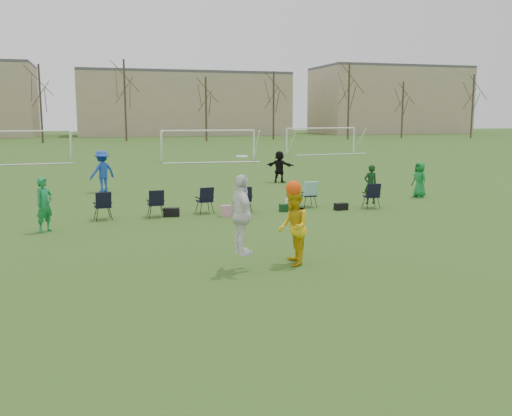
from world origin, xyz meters
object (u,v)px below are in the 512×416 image
object	(u,v)px
goal_mid	(208,137)
fielder_black	(280,167)
goal_right	(321,133)
fielder_blue	(102,171)
center_contest	(271,221)
goal_left	(19,138)
fielder_green_far	(420,180)
fielder_green_near	(44,205)

from	to	relation	value
goal_mid	fielder_black	bearing A→B (deg)	-83.05
fielder_black	goal_right	xyz separation A→B (m)	(11.21, 21.33, 1.08)
fielder_blue	center_contest	distance (m)	15.33
goal_mid	goal_right	xyz separation A→B (m)	(12.00, 6.00, 0.00)
fielder_blue	goal_left	distance (m)	19.65
fielder_blue	center_contest	size ratio (longest dim) A/B	0.74
fielder_green_far	center_contest	size ratio (longest dim) A/B	0.58
fielder_green_far	fielder_black	bearing A→B (deg)	-162.01
fielder_green_near	center_contest	xyz separation A→B (m)	(5.38, -5.81, 0.25)
goal_left	goal_right	size ratio (longest dim) A/B	1.01
fielder_black	center_contest	xyz separation A→B (m)	(-5.66, -16.41, 0.25)
fielder_black	center_contest	distance (m)	17.36
center_contest	goal_right	distance (m)	41.34
goal_mid	goal_right	size ratio (longest dim) A/B	1.01
goal_right	goal_mid	bearing A→B (deg)	-161.43
fielder_green_near	goal_right	xyz separation A→B (m)	(22.26, 31.92, 1.08)
fielder_green_far	goal_right	world-z (taller)	goal_right
fielder_green_near	fielder_black	world-z (taller)	fielder_green_near
center_contest	fielder_green_far	bearing A→B (deg)	43.86
fielder_green_near	fielder_blue	size ratio (longest dim) A/B	0.87
fielder_green_far	fielder_black	distance (m)	8.14
fielder_green_near	goal_left	distance (m)	28.19
goal_right	center_contest	bearing A→B (deg)	-122.09
fielder_blue	fielder_black	bearing A→B (deg)	157.27
fielder_blue	goal_right	bearing A→B (deg)	-163.68
fielder_black	goal_mid	distance (m)	15.38
goal_right	fielder_blue	bearing A→B (deg)	-139.78
goal_left	fielder_green_near	bearing A→B (deg)	-87.36
goal_left	goal_mid	size ratio (longest dim) A/B	1.00
goal_left	goal_mid	bearing A→B (deg)	-13.13
goal_left	fielder_blue	bearing A→B (deg)	-78.35
fielder_black	goal_left	bearing A→B (deg)	-8.85
goal_mid	goal_left	bearing A→B (deg)	175.87
fielder_blue	center_contest	xyz separation A→B (m)	(3.50, -14.93, 0.12)
fielder_green_far	center_contest	xyz separation A→B (m)	(-9.76, -9.38, 0.32)
fielder_blue	goal_mid	xyz separation A→B (m)	(8.38, 16.80, 0.95)
goal_left	goal_right	world-z (taller)	same
fielder_green_far	goal_left	xyz separation A→B (m)	(-18.89, 24.35, 1.15)
fielder_black	goal_left	world-z (taller)	goal_left
goal_mid	goal_right	world-z (taller)	same
fielder_green_near	fielder_green_far	bearing A→B (deg)	-35.34
fielder_green_near	center_contest	distance (m)	7.93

